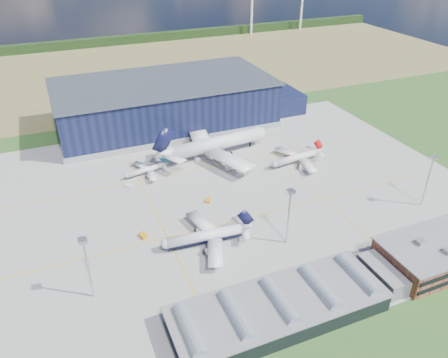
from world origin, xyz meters
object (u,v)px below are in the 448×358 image
(hangar, at_px, (169,104))
(ops_building, at_px, (444,250))
(gse_cart_b, at_px, (129,186))
(light_mast_west, at_px, (86,259))
(car_a, at_px, (346,262))
(light_mast_center, at_px, (289,208))
(gse_tug_c, at_px, (308,163))
(gse_tug_b, at_px, (208,200))
(airliner_navy, at_px, (204,231))
(gse_tug_a, at_px, (143,236))
(light_mast_east, at_px, (430,173))
(car_b, at_px, (364,256))
(gse_van_b, at_px, (305,168))
(airliner_regional, at_px, (144,168))
(airliner_red, at_px, (296,155))
(gse_cart_a, at_px, (197,159))
(airliner_widebody, at_px, (216,137))

(hangar, bearing_deg, ops_building, -71.37)
(gse_cart_b, bearing_deg, light_mast_west, -168.91)
(ops_building, distance_m, car_a, 34.09)
(light_mast_center, height_order, gse_tug_c, light_mast_center)
(ops_building, bearing_deg, gse_tug_b, 132.78)
(airliner_navy, relative_size, gse_tug_a, 10.11)
(light_mast_east, relative_size, car_b, 5.69)
(gse_van_b, bearing_deg, gse_tug_b, 135.85)
(gse_van_b, bearing_deg, gse_cart_b, 115.47)
(gse_tug_a, height_order, gse_cart_b, gse_tug_a)
(airliner_regional, xyz_separation_m, gse_tug_b, (19.31, -33.14, -3.07))
(light_mast_center, relative_size, gse_tug_b, 7.76)
(gse_van_b, distance_m, car_a, 66.73)
(light_mast_center, distance_m, car_b, 31.53)
(airliner_red, height_order, gse_tug_c, airliner_red)
(gse_cart_b, bearing_deg, light_mast_east, -86.51)
(gse_cart_a, distance_m, gse_tug_c, 55.06)
(airliner_widebody, height_order, gse_van_b, airliner_widebody)
(light_mast_center, distance_m, airliner_navy, 31.74)
(car_b, bearing_deg, gse_tug_b, 30.57)
(gse_cart_a, distance_m, gse_van_b, 53.32)
(light_mast_center, height_order, car_b, light_mast_center)
(light_mast_west, bearing_deg, gse_cart_a, 50.48)
(gse_van_b, bearing_deg, airliner_widebody, 84.64)
(car_a, bearing_deg, airliner_navy, 74.52)
(ops_building, relative_size, car_b, 11.37)
(hangar, distance_m, light_mast_center, 125.07)
(airliner_red, bearing_deg, gse_cart_b, -13.48)
(light_mast_east, relative_size, gse_tug_c, 6.84)
(airliner_navy, bearing_deg, airliner_regional, -77.65)
(airliner_red, relative_size, gse_cart_a, 9.78)
(ops_building, relative_size, light_mast_west, 2.00)
(light_mast_west, bearing_deg, light_mast_center, 0.00)
(airliner_regional, distance_m, gse_cart_b, 12.86)
(gse_tug_c, bearing_deg, airliner_regional, 172.90)
(gse_tug_a, bearing_deg, hangar, 51.61)
(gse_tug_a, bearing_deg, car_a, -50.35)
(gse_tug_a, height_order, gse_van_b, gse_van_b)
(hangar, height_order, airliner_widebody, hangar)
(ops_building, relative_size, airliner_navy, 1.26)
(ops_building, distance_m, gse_van_b, 75.52)
(light_mast_east, xyz_separation_m, car_a, (-51.62, -18.00, -14.82))
(car_a, bearing_deg, gse_van_b, -0.40)
(light_mast_west, height_order, light_mast_center, same)
(hangar, xyz_separation_m, ops_building, (52.20, -154.81, -6.82))
(light_mast_west, height_order, car_b, light_mast_west)
(ops_building, distance_m, light_mast_center, 55.13)
(gse_tug_b, relative_size, car_a, 0.82)
(light_mast_center, height_order, airliner_navy, light_mast_center)
(gse_cart_a, bearing_deg, gse_cart_b, -163.35)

